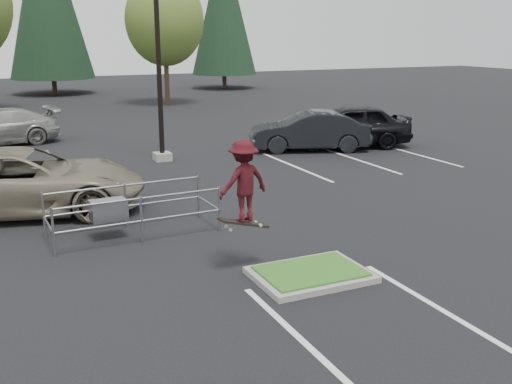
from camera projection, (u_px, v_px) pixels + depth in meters
name	position (u px, v px, depth m)	size (l,w,h in m)	color
ground	(311.00, 278.00, 11.65)	(120.00, 120.00, 0.00)	black
grass_median	(311.00, 274.00, 11.63)	(2.20, 1.60, 0.16)	gray
stall_lines	(158.00, 207.00, 16.39)	(22.62, 17.60, 0.01)	silver
light_pole	(157.00, 35.00, 21.22)	(0.70, 0.60, 10.12)	gray
decid_c	(164.00, 23.00, 38.92)	(5.12, 5.12, 8.38)	#38281C
conif_c	(223.00, 6.00, 50.23)	(5.50, 5.50, 12.50)	#38281C
cart_corral	(114.00, 209.00, 13.78)	(3.93, 1.56, 1.10)	gray
skateboarder	(243.00, 182.00, 11.67)	(1.14, 0.77, 1.83)	black
car_l_tan	(22.00, 181.00, 15.68)	(2.85, 6.19, 1.72)	gray
car_r_charc	(309.00, 131.00, 24.17)	(1.67, 4.79, 1.58)	black
car_r_black	(348.00, 126.00, 24.90)	(2.10, 5.21, 1.77)	black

